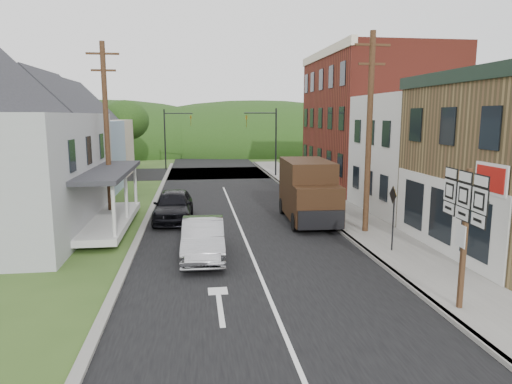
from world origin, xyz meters
name	(u,v)px	position (x,y,z in m)	size (l,w,h in m)	color
ground	(255,263)	(0.00, 0.00, 0.00)	(120.00, 120.00, 0.00)	#2D4719
road	(232,209)	(0.00, 10.00, 0.00)	(9.00, 90.00, 0.02)	black
cross_road	(217,173)	(0.00, 27.00, 0.00)	(60.00, 9.00, 0.02)	black
sidewalk_right	(340,212)	(5.90, 8.00, 0.07)	(2.80, 55.00, 0.15)	slate
curb_right	(317,213)	(4.55, 8.00, 0.07)	(0.20, 55.00, 0.15)	slate
curb_left	(148,218)	(-4.65, 8.00, 0.06)	(0.30, 55.00, 0.12)	slate
storefront_white	(440,155)	(11.30, 7.50, 3.25)	(8.00, 7.00, 6.50)	silver
storefront_red	(374,121)	(11.30, 17.00, 5.00)	(8.00, 12.00, 10.00)	maroon
house_blue	(64,140)	(-11.00, 17.00, 3.69)	(7.14, 8.16, 7.28)	#90A5C4
house_cream	(87,135)	(-11.50, 26.00, 3.69)	(7.14, 8.16, 7.28)	beige
utility_pole_right	(369,132)	(5.60, 3.50, 4.66)	(1.60, 0.26, 9.00)	#472D19
utility_pole_left	(107,130)	(-6.50, 8.00, 4.66)	(1.60, 0.26, 9.00)	#472D19
traffic_signal_right	(268,134)	(4.30, 23.50, 3.76)	(2.87, 0.20, 6.00)	black
traffic_signal_left	(172,132)	(-4.30, 30.50, 3.76)	(2.87, 0.20, 6.00)	black
tree_left_d	(125,121)	(-9.00, 32.00, 4.88)	(4.80, 4.80, 6.94)	#382616
forested_ridge	(208,151)	(0.00, 55.00, 0.00)	(90.00, 30.00, 16.00)	#1A330F
silver_sedan	(203,239)	(-1.87, 0.91, 0.74)	(1.56, 4.48, 1.48)	#9D9DA1
dark_sedan	(174,206)	(-3.25, 7.35, 0.80)	(1.90, 4.72, 1.61)	black
delivery_van	(309,191)	(3.61, 6.29, 1.58)	(2.52, 5.67, 3.12)	black
route_sign_cluster	(464,219)	(5.00, -5.00, 2.66)	(0.27, 2.21, 3.87)	#472D19
warning_sign	(393,209)	(5.48, 0.40, 1.80)	(0.12, 0.71, 2.58)	black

